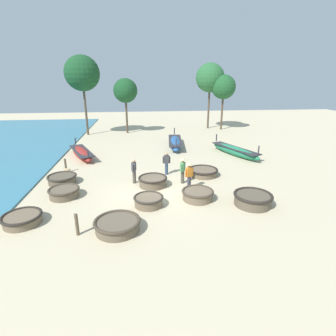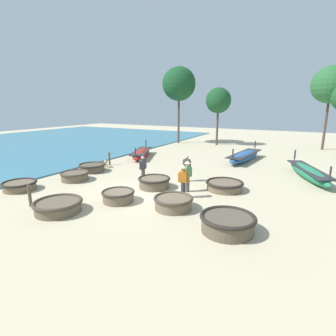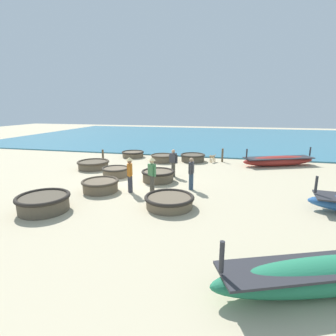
% 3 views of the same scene
% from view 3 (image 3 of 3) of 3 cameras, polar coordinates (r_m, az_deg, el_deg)
% --- Properties ---
extents(ground_plane, '(80.00, 80.00, 0.00)m').
position_cam_3_polar(ground_plane, '(14.42, -6.29, -2.64)').
color(ground_plane, '#C6B793').
extents(sea, '(28.00, 52.00, 0.10)m').
position_cam_3_polar(sea, '(34.52, 12.25, 6.53)').
color(sea, teal).
rests_on(sea, ground).
extents(coracle_beside_post, '(1.77, 1.77, 0.59)m').
position_cam_3_polar(coracle_beside_post, '(14.08, -2.19, -1.60)').
color(coracle_beside_post, brown).
rests_on(coracle_beside_post, ground).
extents(coracle_center, '(2.03, 2.03, 0.52)m').
position_cam_3_polar(coracle_center, '(17.56, -15.94, 0.77)').
color(coracle_center, brown).
rests_on(coracle_center, ground).
extents(coracle_front_right, '(2.00, 2.00, 0.64)m').
position_cam_3_polar(coracle_front_right, '(11.21, -25.47, -6.74)').
color(coracle_front_right, brown).
rests_on(coracle_front_right, ground).
extents(coracle_far_left, '(1.74, 1.74, 0.55)m').
position_cam_3_polar(coracle_far_left, '(12.82, -14.51, -3.64)').
color(coracle_far_left, brown).
rests_on(coracle_far_left, ground).
extents(coracle_tilted, '(1.79, 1.79, 0.54)m').
position_cam_3_polar(coracle_tilted, '(19.26, 5.41, 2.33)').
color(coracle_tilted, brown).
rests_on(coracle_tilted, ground).
extents(coracle_nearest, '(1.69, 1.69, 0.53)m').
position_cam_3_polar(coracle_nearest, '(19.04, -1.19, 2.24)').
color(coracle_nearest, brown).
rests_on(coracle_nearest, ground).
extents(coracle_far_right, '(1.75, 1.75, 0.47)m').
position_cam_3_polar(coracle_far_right, '(20.95, -7.65, 3.05)').
color(coracle_far_right, brown).
rests_on(coracle_far_right, ground).
extents(coracle_front_left, '(2.00, 2.00, 0.48)m').
position_cam_3_polar(coracle_front_left, '(10.51, 0.29, -7.16)').
color(coracle_front_left, brown).
rests_on(coracle_front_left, ground).
extents(coracle_upturned, '(1.55, 1.55, 0.53)m').
position_cam_3_polar(coracle_upturned, '(15.32, -11.35, -0.75)').
color(coracle_upturned, brown).
rests_on(coracle_upturned, ground).
extents(long_boat_white_hull, '(3.00, 5.09, 1.21)m').
position_cam_3_polar(long_boat_white_hull, '(19.25, 22.88, 1.50)').
color(long_boat_white_hull, maroon).
rests_on(long_boat_white_hull, ground).
extents(long_boat_green_hull, '(2.96, 5.54, 1.38)m').
position_cam_3_polar(long_boat_green_hull, '(7.10, 32.45, -18.91)').
color(long_boat_green_hull, '#237551').
rests_on(long_boat_green_hull, ground).
extents(fisherman_by_coracle, '(0.37, 0.46, 1.67)m').
position_cam_3_polar(fisherman_by_coracle, '(12.11, -3.52, -0.98)').
color(fisherman_by_coracle, '#4C473D').
rests_on(fisherman_by_coracle, ground).
extents(fisherman_crouching, '(0.30, 0.51, 1.57)m').
position_cam_3_polar(fisherman_crouching, '(14.88, 1.16, 1.26)').
color(fisherman_crouching, '#4C473D').
rests_on(fisherman_crouching, ground).
extents(fisherman_hauling, '(0.51, 0.36, 1.67)m').
position_cam_3_polar(fisherman_hauling, '(12.23, -8.31, -0.95)').
color(fisherman_hauling, '#383842').
rests_on(fisherman_hauling, ground).
extents(fisherman_with_hat, '(0.53, 0.23, 1.57)m').
position_cam_3_polar(fisherman_with_hat, '(12.55, 5.09, -1.07)').
color(fisherman_with_hat, '#2D425B').
rests_on(fisherman_with_hat, ground).
extents(dog, '(0.60, 0.45, 0.55)m').
position_cam_3_polar(dog, '(19.13, 9.62, 2.36)').
color(dog, tan).
rests_on(dog, ground).
extents(mooring_post_shoreline, '(0.14, 0.14, 0.98)m').
position_cam_3_polar(mooring_post_shoreline, '(19.00, -13.97, 2.45)').
color(mooring_post_shoreline, brown).
rests_on(mooring_post_shoreline, ground).
extents(mooring_post_inland, '(0.14, 0.14, 0.98)m').
position_cam_3_polar(mooring_post_inland, '(19.33, 11.76, 2.74)').
color(mooring_post_inland, brown).
rests_on(mooring_post_inland, ground).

